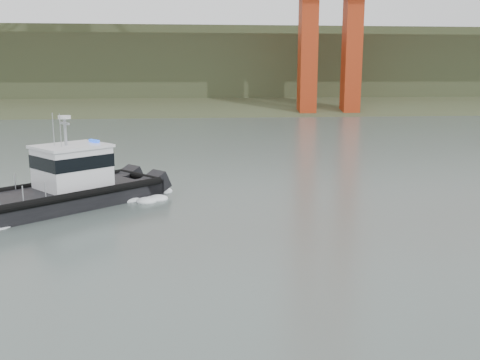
{
  "coord_description": "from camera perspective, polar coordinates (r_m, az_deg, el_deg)",
  "views": [
    {
      "loc": [
        -3.48,
        -20.38,
        7.83
      ],
      "look_at": [
        -0.87,
        6.08,
        2.4
      ],
      "focal_mm": 40.0,
      "sensor_mm": 36.0,
      "label": 1
    }
  ],
  "objects": [
    {
      "name": "ground",
      "position": [
        22.11,
        3.84,
        -9.23
      ],
      "size": [
        400.0,
        400.0,
        0.0
      ],
      "primitive_type": "plane",
      "color": "#4A5854",
      "rests_on": "ground"
    },
    {
      "name": "patrol_boat",
      "position": [
        33.12,
        -17.87,
        -0.26
      ],
      "size": [
        11.27,
        10.53,
        5.5
      ],
      "rotation": [
        0.0,
        0.0,
        -0.86
      ],
      "color": "black",
      "rests_on": "ground"
    },
    {
      "name": "headlands",
      "position": [
        145.93,
        -4.36,
        11.19
      ],
      "size": [
        500.0,
        105.36,
        27.12
      ],
      "color": "#313E23",
      "rests_on": "ground"
    }
  ]
}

